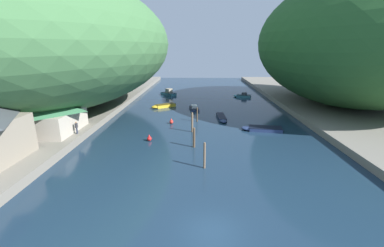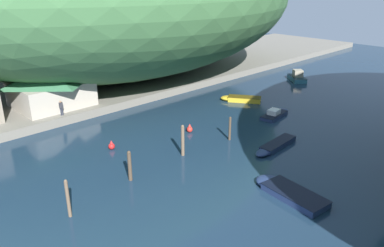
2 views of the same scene
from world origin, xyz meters
The scene contains 19 objects.
water_surface centered at (0.00, 30.00, 0.00)m, with size 130.00×130.00×0.00m, color #192D42.
left_bank centered at (-27.34, 30.00, 0.48)m, with size 22.00×120.00×0.96m.
right_bank centered at (27.34, 30.00, 0.48)m, with size 22.00×120.00×0.96m.
hillside_left centered at (-28.44, 33.63, 12.75)m, with size 43.49×60.89×23.59m.
hillside_right centered at (28.44, 37.44, 13.04)m, with size 34.40×48.17×24.17m.
boathouse_shed centered at (-21.34, 18.42, 3.38)m, with size 8.00×8.67×4.67m.
boat_navy_launch centered at (-1.88, 36.59, 0.29)m, with size 2.26×5.20×0.96m.
boat_far_upstream centered at (8.46, 22.68, 0.27)m, with size 6.24×2.91×0.54m.
boat_open_rowboat centered at (3.17, 28.78, 0.25)m, with size 1.54×5.97×0.50m.
boat_small_dinghy centered at (-9.18, 53.09, 0.52)m, with size 5.06×4.75×1.77m.
boat_moored_right centered at (-8.47, 37.98, 0.32)m, with size 5.25×4.20×0.65m.
boat_white_cruiser centered at (10.22, 50.47, 0.38)m, with size 4.75×2.99×1.20m.
mooring_post_nearest centered at (-0.30, 9.67, 1.43)m, with size 0.24×0.24×2.85m.
mooring_post_second centered at (-1.47, 15.51, 1.30)m, with size 0.31×0.31×2.59m.
mooring_post_middle centered at (-1.84, 21.61, 1.50)m, with size 0.30×0.30×2.98m.
mooring_post_fourth centered at (-1.14, 27.34, 1.24)m, with size 0.24×0.24×2.47m.
channel_buoy_near centered at (-5.38, 25.88, 0.36)m, with size 0.62×0.62×0.93m.
channel_buoy_far centered at (-7.49, 17.65, 0.36)m, with size 0.61×0.61×0.92m.
person_on_quay centered at (-17.11, 17.53, 1.94)m, with size 0.27×0.40×1.69m.
Camera 1 is at (-0.97, -14.56, 11.90)m, focal length 24.00 mm.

